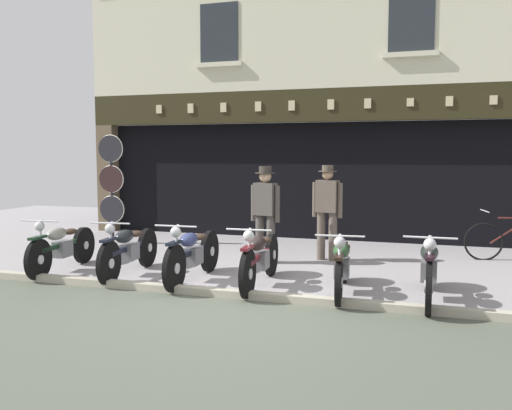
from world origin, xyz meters
name	(u,v)px	position (x,y,z in m)	size (l,w,h in m)	color
ground	(202,324)	(0.00, -0.98, -0.04)	(22.75, 22.00, 0.18)	gray
shop_facade	(327,163)	(0.00, 7.03, 1.67)	(11.05, 4.42, 6.08)	black
motorcycle_far_left	(62,246)	(-3.22, 0.76, 0.42)	(0.62, 1.96, 0.92)	black
motorcycle_left	(129,249)	(-2.01, 0.82, 0.43)	(0.62, 2.01, 0.93)	black
motorcycle_center_left	(193,253)	(-0.90, 0.76, 0.43)	(0.62, 2.04, 0.93)	black
motorcycle_center	(260,257)	(0.15, 0.79, 0.43)	(0.62, 2.08, 0.93)	black
motorcycle_center_right	(342,264)	(1.34, 0.72, 0.41)	(0.62, 1.92, 0.90)	black
motorcycle_right	(429,267)	(2.47, 0.71, 0.44)	(0.62, 2.06, 0.94)	black
salesman_left	(265,209)	(-0.26, 2.43, 0.94)	(0.55, 0.36, 1.69)	#47423D
shopkeeper_center	(327,208)	(0.73, 2.99, 0.94)	(0.55, 0.33, 1.70)	brown
tyre_sign_pole	(111,180)	(-3.99, 3.47, 1.35)	(0.59, 0.06, 2.31)	#232328
advert_board_near	(400,162)	(1.84, 5.40, 1.72)	(0.75, 0.03, 0.93)	beige
advert_board_far	(454,165)	(2.93, 5.40, 1.68)	(0.64, 0.03, 1.08)	silver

